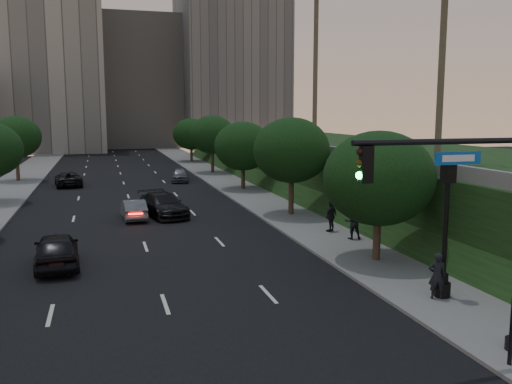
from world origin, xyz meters
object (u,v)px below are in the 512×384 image
object	(u,v)px
street_lamp	(445,232)
sedan_far_left	(68,179)
sedan_mid_left	(134,209)
pedestrian_b	(353,222)
pedestrian_a	(437,276)
traffic_signal_mast	(491,235)
sedan_far_right	(180,175)
pedestrian_c	(331,216)
sedan_near_right	(163,205)
sedan_near_left	(57,250)

from	to	relation	value
street_lamp	sedan_far_left	distance (m)	40.70
sedan_mid_left	street_lamp	bearing A→B (deg)	115.26
pedestrian_b	pedestrian_a	bearing A→B (deg)	97.31
traffic_signal_mast	sedan_far_left	world-z (taller)	traffic_signal_mast
sedan_mid_left	pedestrian_b	distance (m)	14.85
sedan_far_right	pedestrian_b	distance (m)	29.05
pedestrian_b	pedestrian_c	size ratio (longest dim) A/B	1.04
sedan_far_left	sedan_far_right	world-z (taller)	sedan_far_right
sedan_far_left	pedestrian_b	world-z (taller)	pedestrian_b
sedan_far_left	pedestrian_b	distance (m)	32.47
sedan_far_right	pedestrian_a	size ratio (longest dim) A/B	2.39
sedan_far_left	pedestrian_b	xyz separation A→B (m)	(16.29, -28.09, 0.39)
pedestrian_a	sedan_far_left	bearing A→B (deg)	-46.33
sedan_near_right	pedestrian_a	distance (m)	21.39
street_lamp	sedan_far_right	world-z (taller)	street_lamp
sedan_near_left	traffic_signal_mast	bearing A→B (deg)	129.47
sedan_mid_left	pedestrian_a	bearing A→B (deg)	114.29
sedan_near_right	sedan_far_right	size ratio (longest dim) A/B	1.31
sedan_near_right	pedestrian_a	world-z (taller)	pedestrian_a
pedestrian_b	pedestrian_c	bearing A→B (deg)	-63.72
pedestrian_a	sedan_near_right	bearing A→B (deg)	-46.21
sedan_near_right	pedestrian_b	bearing A→B (deg)	-60.81
sedan_far_left	pedestrian_c	world-z (taller)	pedestrian_c
sedan_far_left	sedan_near_right	xyz separation A→B (m)	(7.06, -17.91, 0.09)
pedestrian_b	pedestrian_c	world-z (taller)	pedestrian_b
sedan_near_left	sedan_near_right	distance (m)	12.57
sedan_near_left	pedestrian_c	world-z (taller)	pedestrian_c
sedan_far_right	pedestrian_b	size ratio (longest dim) A/B	2.21
traffic_signal_mast	sedan_mid_left	bearing A→B (deg)	109.44
pedestrian_c	sedan_far_left	bearing A→B (deg)	-93.38
sedan_mid_left	pedestrian_b	xyz separation A→B (m)	(11.22, -9.72, 0.43)
sedan_near_left	sedan_mid_left	distance (m)	11.31
street_lamp	sedan_near_right	xyz separation A→B (m)	(-8.29, 19.73, -1.84)
traffic_signal_mast	street_lamp	distance (m)	5.09
sedan_mid_left	sedan_near_right	xyz separation A→B (m)	(1.99, 0.46, 0.12)
pedestrian_b	street_lamp	bearing A→B (deg)	99.27
traffic_signal_mast	pedestrian_b	distance (m)	14.68
street_lamp	pedestrian_c	distance (m)	11.69
traffic_signal_mast	pedestrian_c	bearing A→B (deg)	81.64
sedan_mid_left	sedan_far_left	size ratio (longest dim) A/B	0.80
sedan_near_left	sedan_far_left	world-z (taller)	sedan_near_left
sedan_near_right	sedan_far_right	xyz separation A→B (m)	(3.77, 18.35, -0.08)
street_lamp	pedestrian_b	bearing A→B (deg)	84.37
sedan_near_right	pedestrian_b	world-z (taller)	pedestrian_b
sedan_far_right	pedestrian_b	world-z (taller)	pedestrian_b
traffic_signal_mast	sedan_far_left	xyz separation A→B (m)	(-13.51, 42.27, -2.97)
street_lamp	pedestrian_c	size ratio (longest dim) A/B	3.07
sedan_near_left	pedestrian_a	size ratio (longest dim) A/B	2.72
sedan_near_left	sedan_far_right	xyz separation A→B (m)	(9.84, 29.36, -0.10)
traffic_signal_mast	sedan_near_left	world-z (taller)	traffic_signal_mast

